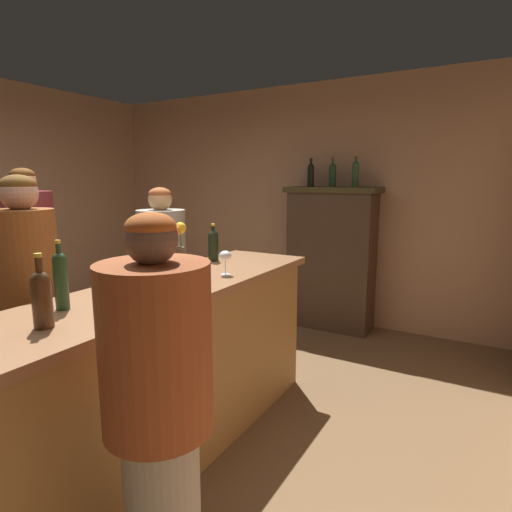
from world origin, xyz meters
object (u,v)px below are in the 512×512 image
object	(u,v)px
patron_by_cabinet	(30,308)
wine_bottle_pinot	(61,278)
flower_arrangement	(172,249)
patron_near_entrance	(163,275)
wine_bottle_chardonnay	(42,296)
wine_bottle_syrah	(213,244)
wine_glass_front	(177,254)
wine_glass_rear	(225,257)
display_bottle_left	(311,174)
display_bottle_center	(355,173)
patron_redhead	(32,271)
display_cabinet	(331,256)
bartender	(159,411)
bar_counter	(168,370)
cheese_plate	(174,295)
display_bottle_midleft	(333,174)
wine_glass_mid	(197,264)

from	to	relation	value
patron_by_cabinet	wine_bottle_pinot	bearing A→B (deg)	-27.95
flower_arrangement	patron_near_entrance	xyz separation A→B (m)	(-0.67, 0.63, -0.36)
wine_bottle_chardonnay	wine_bottle_syrah	xyz separation A→B (m)	(-0.25, 1.53, -0.00)
wine_glass_front	wine_glass_rear	distance (m)	0.34
wine_bottle_syrah	flower_arrangement	world-z (taller)	flower_arrangement
display_bottle_left	display_bottle_center	distance (m)	0.50
patron_near_entrance	patron_redhead	world-z (taller)	patron_redhead
wine_bottle_chardonnay	display_bottle_left	bearing A→B (deg)	94.44
display_bottle_left	wine_bottle_syrah	bearing A→B (deg)	-89.63
display_cabinet	patron_redhead	bearing A→B (deg)	-121.52
patron_near_entrance	bartender	distance (m)	2.10
bar_counter	flower_arrangement	xyz separation A→B (m)	(-0.11, 0.19, 0.69)
wine_glass_front	cheese_plate	distance (m)	0.61
cheese_plate	display_cabinet	bearing A→B (deg)	92.97
wine_bottle_syrah	display_bottle_center	xyz separation A→B (m)	(0.49, 1.86, 0.55)
patron_near_entrance	bartender	size ratio (longest dim) A/B	1.03
wine_glass_front	display_bottle_midleft	xyz separation A→B (m)	(0.22, 2.30, 0.55)
flower_arrangement	display_bottle_center	bearing A→B (deg)	80.82
wine_glass_mid	cheese_plate	bearing A→B (deg)	-69.06
wine_bottle_pinot	display_bottle_midleft	distance (m)	3.24
patron_redhead	wine_glass_rear	bearing A→B (deg)	32.45
display_bottle_center	patron_near_entrance	xyz separation A→B (m)	(-1.06, -1.80, -0.86)
patron_by_cabinet	bartender	world-z (taller)	patron_by_cabinet
display_bottle_left	patron_redhead	bearing A→B (deg)	-116.94
bar_counter	wine_glass_front	bearing A→B (deg)	119.37
bar_counter	patron_by_cabinet	bearing A→B (deg)	-147.53
wine_bottle_chardonnay	display_bottle_midleft	distance (m)	3.43
wine_glass_rear	wine_bottle_syrah	bearing A→B (deg)	134.74
wine_glass_front	patron_redhead	world-z (taller)	patron_redhead
bar_counter	display_cabinet	xyz separation A→B (m)	(0.05, 2.62, 0.29)
display_cabinet	cheese_plate	xyz separation A→B (m)	(0.14, -2.76, 0.23)
flower_arrangement	display_bottle_center	size ratio (longest dim) A/B	1.02
wine_glass_mid	patron_by_cabinet	distance (m)	0.97
wine_glass_rear	flower_arrangement	world-z (taller)	flower_arrangement
bar_counter	patron_redhead	size ratio (longest dim) A/B	1.44
display_bottle_center	patron_by_cabinet	bearing A→B (deg)	-107.13
bartender	wine_bottle_syrah	bearing A→B (deg)	-53.69
flower_arrangement	display_bottle_midleft	size ratio (longest dim) A/B	1.09
patron_by_cabinet	bar_counter	bearing A→B (deg)	21.33
patron_by_cabinet	patron_near_entrance	bearing A→B (deg)	84.63
bar_counter	wine_bottle_syrah	bearing A→B (deg)	104.96
cheese_plate	wine_glass_rear	bearing A→B (deg)	95.14
patron_redhead	wine_bottle_pinot	bearing A→B (deg)	-4.47
wine_bottle_syrah	display_bottle_center	size ratio (longest dim) A/B	0.83
cheese_plate	wine_bottle_syrah	bearing A→B (deg)	113.71
wine_glass_front	display_bottle_left	bearing A→B (deg)	90.79
wine_bottle_syrah	wine_bottle_pinot	bearing A→B (deg)	-85.82
wine_glass_mid	wine_glass_rear	bearing A→B (deg)	60.92
display_cabinet	wine_glass_front	bearing A→B (deg)	-95.74
display_cabinet	flower_arrangement	world-z (taller)	display_cabinet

